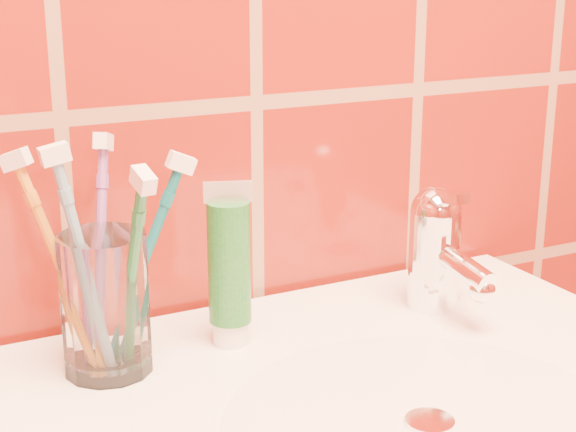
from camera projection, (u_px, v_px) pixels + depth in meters
glass_tumbler at (105, 304)px, 0.70m from camera, size 0.07×0.07×0.12m
toothpaste_tube at (229, 269)px, 0.75m from camera, size 0.04×0.04×0.15m
faucet at (437, 245)px, 0.83m from camera, size 0.05×0.11×0.12m
toothbrush_0 at (85, 266)px, 0.68m from camera, size 0.06×0.06×0.20m
toothbrush_1 at (144, 262)px, 0.72m from camera, size 0.11×0.10×0.18m
toothbrush_2 at (100, 252)px, 0.72m from camera, size 0.11×0.14×0.20m
toothbrush_3 at (131, 277)px, 0.68m from camera, size 0.05×0.15×0.20m
toothbrush_4 at (61, 267)px, 0.69m from camera, size 0.14×0.13×0.20m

